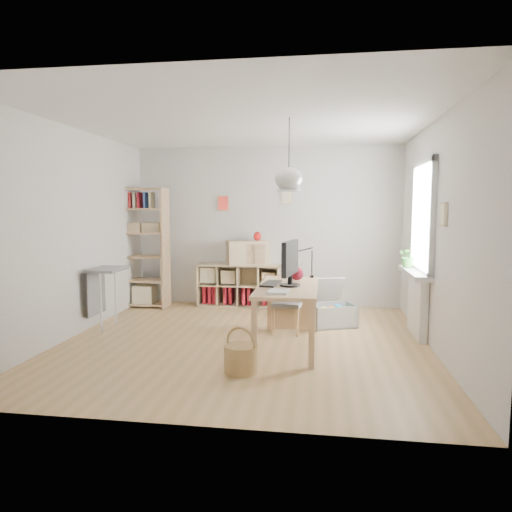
# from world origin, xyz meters

# --- Properties ---
(ground) EXTENTS (4.50, 4.50, 0.00)m
(ground) POSITION_xyz_m (0.00, 0.00, 0.00)
(ground) COLOR tan
(ground) RESTS_ON ground
(room_shell) EXTENTS (4.50, 4.50, 4.50)m
(room_shell) POSITION_xyz_m (0.55, -0.15, 2.00)
(room_shell) COLOR white
(room_shell) RESTS_ON ground
(window_unit) EXTENTS (0.07, 1.16, 1.46)m
(window_unit) POSITION_xyz_m (2.23, 0.60, 1.55)
(window_unit) COLOR white
(window_unit) RESTS_ON ground
(radiator) EXTENTS (0.10, 0.80, 0.80)m
(radiator) POSITION_xyz_m (2.19, 0.60, 0.40)
(radiator) COLOR white
(radiator) RESTS_ON ground
(windowsill) EXTENTS (0.22, 1.20, 0.06)m
(windowsill) POSITION_xyz_m (2.14, 0.60, 0.83)
(windowsill) COLOR silver
(windowsill) RESTS_ON radiator
(desk) EXTENTS (0.70, 1.50, 0.75)m
(desk) POSITION_xyz_m (0.55, -0.15, 0.66)
(desk) COLOR tan
(desk) RESTS_ON ground
(cube_shelf) EXTENTS (1.40, 0.38, 0.72)m
(cube_shelf) POSITION_xyz_m (-0.47, 2.08, 0.30)
(cube_shelf) COLOR tan
(cube_shelf) RESTS_ON ground
(tall_bookshelf) EXTENTS (0.80, 0.38, 2.00)m
(tall_bookshelf) POSITION_xyz_m (-2.04, 1.80, 1.09)
(tall_bookshelf) COLOR tan
(tall_bookshelf) RESTS_ON ground
(side_table) EXTENTS (0.40, 0.55, 0.85)m
(side_table) POSITION_xyz_m (-2.04, 0.35, 0.67)
(side_table) COLOR gray
(side_table) RESTS_ON ground
(chair) EXTENTS (0.41, 0.41, 0.76)m
(chair) POSITION_xyz_m (0.50, 0.54, 0.43)
(chair) COLOR gray
(chair) RESTS_ON ground
(wicker_basket) EXTENTS (0.34, 0.34, 0.47)m
(wicker_basket) POSITION_xyz_m (0.14, -1.06, 0.15)
(wicker_basket) COLOR #A9814C
(wicker_basket) RESTS_ON ground
(storage_chest) EXTENTS (0.81, 0.86, 0.65)m
(storage_chest) POSITION_xyz_m (1.09, 0.98, 0.21)
(storage_chest) COLOR #B2B3AE
(storage_chest) RESTS_ON ground
(monitor) EXTENTS (0.24, 0.61, 0.53)m
(monitor) POSITION_xyz_m (0.58, -0.18, 1.05)
(monitor) COLOR black
(monitor) RESTS_ON desk
(keyboard) EXTENTS (0.23, 0.48, 0.02)m
(keyboard) POSITION_xyz_m (0.34, -0.10, 0.76)
(keyboard) COLOR black
(keyboard) RESTS_ON desk
(task_lamp) EXTENTS (0.36, 0.13, 0.38)m
(task_lamp) POSITION_xyz_m (0.64, 0.47, 1.01)
(task_lamp) COLOR black
(task_lamp) RESTS_ON desk
(yarn_ball) EXTENTS (0.17, 0.17, 0.17)m
(yarn_ball) POSITION_xyz_m (0.63, 0.27, 0.83)
(yarn_ball) COLOR #510A17
(yarn_ball) RESTS_ON desk
(paper_tray) EXTENTS (0.24, 0.29, 0.03)m
(paper_tray) POSITION_xyz_m (0.48, -0.64, 0.76)
(paper_tray) COLOR silver
(paper_tray) RESTS_ON desk
(drawer_chest) EXTENTS (0.77, 0.56, 0.40)m
(drawer_chest) POSITION_xyz_m (-0.29, 2.04, 0.92)
(drawer_chest) COLOR tan
(drawer_chest) RESTS_ON cube_shelf
(red_vase) EXTENTS (0.13, 0.13, 0.16)m
(red_vase) POSITION_xyz_m (-0.13, 2.04, 1.20)
(red_vase) COLOR #A80F0E
(red_vase) RESTS_ON drawer_chest
(potted_plant) EXTENTS (0.29, 0.25, 0.31)m
(potted_plant) POSITION_xyz_m (2.12, 0.93, 1.02)
(potted_plant) COLOR #275921
(potted_plant) RESTS_ON windowsill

